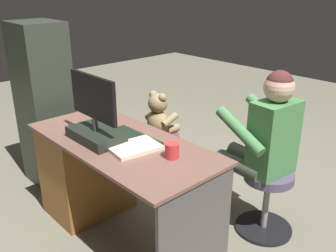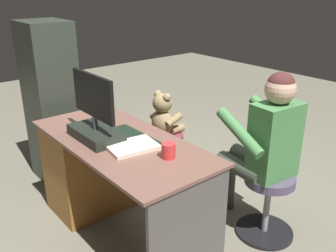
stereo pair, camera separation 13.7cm
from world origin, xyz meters
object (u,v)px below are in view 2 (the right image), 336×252
at_px(keyboard, 134,137).
at_px(tv_remote, 98,122).
at_px(monitor, 95,120).
at_px(visitor_chair, 268,200).
at_px(desk, 96,166).
at_px(office_chair_teddy, 163,155).
at_px(person, 262,140).
at_px(teddy_bear, 164,115).
at_px(computer_mouse, 107,124).
at_px(cup, 168,151).

relative_size(keyboard, tv_remote, 2.80).
bearing_deg(monitor, visitor_chair, -130.31).
height_order(desk, monitor, monitor).
xyz_separation_m(office_chair_teddy, person, (-0.95, -0.10, 0.44)).
bearing_deg(office_chair_teddy, keyboard, 126.21).
bearing_deg(desk, teddy_bear, -88.59).
relative_size(computer_mouse, office_chair_teddy, 0.20).
bearing_deg(cup, monitor, 19.90).
bearing_deg(office_chair_teddy, computer_mouse, 101.71).
distance_m(desk, monitor, 0.55).
relative_size(keyboard, cup, 4.56).
distance_m(computer_mouse, person, 1.09).
bearing_deg(office_chair_teddy, person, -173.73).
xyz_separation_m(monitor, teddy_bear, (0.28, -0.79, -0.22)).
xyz_separation_m(monitor, person, (-0.67, -0.88, -0.16)).
height_order(computer_mouse, office_chair_teddy, computer_mouse).
xyz_separation_m(computer_mouse, office_chair_teddy, (0.13, -0.61, -0.49)).
distance_m(desk, cup, 0.88).
bearing_deg(keyboard, monitor, 52.87).
bearing_deg(teddy_bear, visitor_chair, -174.45).
bearing_deg(office_chair_teddy, desk, 91.44).
relative_size(monitor, tv_remote, 3.10).
bearing_deg(tv_remote, cup, 153.31).
bearing_deg(cup, keyboard, -1.42).
height_order(monitor, keyboard, monitor).
bearing_deg(monitor, tv_remote, -31.28).
relative_size(monitor, visitor_chair, 0.98).
height_order(keyboard, computer_mouse, computer_mouse).
xyz_separation_m(desk, person, (-0.93, -0.77, 0.32)).
relative_size(teddy_bear, visitor_chair, 0.80).
distance_m(desk, visitor_chair, 1.29).
height_order(computer_mouse, teddy_bear, teddy_bear).
bearing_deg(person, teddy_bear, 5.48).
bearing_deg(monitor, person, -127.20).
height_order(cup, teddy_bear, teddy_bear).
bearing_deg(office_chair_teddy, tv_remote, 93.48).
bearing_deg(teddy_bear, person, -174.52).
bearing_deg(teddy_bear, tv_remote, 93.41).
bearing_deg(desk, computer_mouse, -150.77).
relative_size(desk, cup, 15.27).
bearing_deg(person, monitor, 52.80).
bearing_deg(cup, office_chair_teddy, -36.62).
bearing_deg(monitor, computer_mouse, -48.59).
xyz_separation_m(desk, cup, (-0.78, -0.08, 0.39)).
height_order(monitor, tv_remote, monitor).
xyz_separation_m(teddy_bear, person, (-0.95, -0.09, 0.06)).
bearing_deg(computer_mouse, tv_remote, 16.86).
height_order(keyboard, tv_remote, keyboard).
xyz_separation_m(visitor_chair, person, (0.09, 0.01, 0.43)).
bearing_deg(tv_remote, desk, 27.86).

